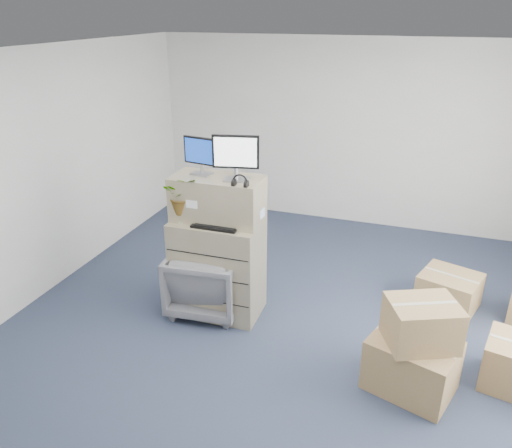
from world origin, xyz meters
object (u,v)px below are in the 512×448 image
object	(u,v)px
monitor_right	(236,155)
keyboard	(216,226)
potted_plant	(183,200)
water_bottle	(228,211)
monitor_left	(201,154)
filing_cabinet_lower	(218,267)
office_chair	(207,277)

from	to	relation	value
monitor_right	keyboard	world-z (taller)	monitor_right
monitor_right	potted_plant	size ratio (longest dim) A/B	0.91
monitor_right	water_bottle	xyz separation A→B (m)	(-0.10, 0.01, -0.61)
potted_plant	monitor_right	bearing A→B (deg)	11.60
monitor_left	water_bottle	distance (m)	0.65
filing_cabinet_lower	keyboard	world-z (taller)	keyboard
monitor_left	water_bottle	size ratio (longest dim) A/B	1.62
filing_cabinet_lower	office_chair	world-z (taller)	filing_cabinet_lower
monitor_right	office_chair	world-z (taller)	monitor_right
potted_plant	keyboard	bearing A→B (deg)	-8.03
monitor_left	potted_plant	xyz separation A→B (m)	(-0.14, -0.18, -0.46)
water_bottle	office_chair	xyz separation A→B (m)	(-0.25, -0.05, -0.82)
water_bottle	potted_plant	bearing A→B (deg)	-164.23
filing_cabinet_lower	monitor_right	size ratio (longest dim) A/B	2.37
office_chair	keyboard	bearing A→B (deg)	138.66
monitor_right	office_chair	xyz separation A→B (m)	(-0.35, -0.03, -1.42)
filing_cabinet_lower	water_bottle	distance (m)	0.68
monitor_right	water_bottle	distance (m)	0.62
filing_cabinet_lower	potted_plant	world-z (taller)	potted_plant
filing_cabinet_lower	monitor_right	xyz separation A→B (m)	(0.22, 0.02, 1.28)
monitor_left	potted_plant	size ratio (longest dim) A/B	0.78
keyboard	office_chair	distance (m)	0.74
filing_cabinet_lower	potted_plant	distance (m)	0.85
monitor_left	office_chair	world-z (taller)	monitor_left
filing_cabinet_lower	water_bottle	xyz separation A→B (m)	(0.12, 0.03, 0.67)
water_bottle	office_chair	bearing A→B (deg)	-169.07
water_bottle	potted_plant	distance (m)	0.47
filing_cabinet_lower	monitor_left	xyz separation A→B (m)	(-0.19, 0.08, 1.24)
keyboard	water_bottle	size ratio (longest dim) A/B	1.99
monitor_right	filing_cabinet_lower	bearing A→B (deg)	173.01
monitor_left	monitor_right	bearing A→B (deg)	-0.15
monitor_left	office_chair	distance (m)	1.39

